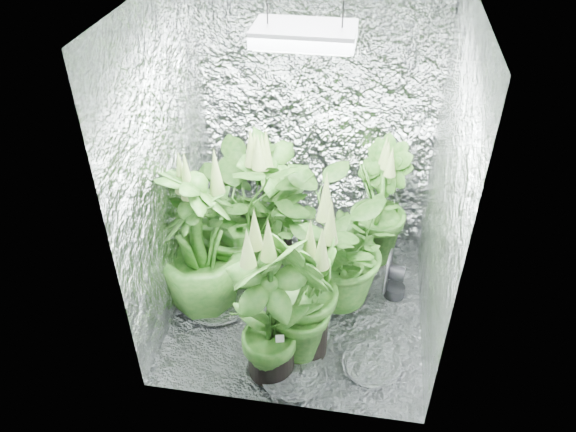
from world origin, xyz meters
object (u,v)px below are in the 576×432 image
(plant_c, at_px, (377,205))
(circulation_fan, at_px, (392,278))
(plant_b, at_px, (272,201))
(plant_f, at_px, (270,309))
(grow_lamp, at_px, (304,35))
(plant_g, at_px, (305,293))
(plant_d, at_px, (199,242))
(plant_a, at_px, (243,211))
(plant_e, at_px, (336,249))

(plant_c, bearing_deg, circulation_fan, -70.84)
(plant_c, distance_m, circulation_fan, 0.52)
(plant_b, bearing_deg, plant_f, -80.08)
(grow_lamp, xyz_separation_m, plant_g, (0.08, -0.39, -1.35))
(plant_d, distance_m, plant_g, 0.77)
(plant_d, height_order, plant_g, plant_d)
(plant_d, xyz_separation_m, plant_f, (0.54, -0.48, -0.01))
(grow_lamp, height_order, circulation_fan, grow_lamp)
(plant_a, bearing_deg, circulation_fan, -4.46)
(plant_b, xyz_separation_m, plant_d, (-0.36, -0.56, 0.04))
(plant_e, bearing_deg, plant_a, 162.54)
(plant_d, bearing_deg, plant_a, 60.33)
(plant_f, bearing_deg, plant_e, 64.07)
(plant_c, bearing_deg, plant_g, -111.32)
(plant_d, bearing_deg, plant_c, 31.83)
(plant_e, bearing_deg, plant_d, -170.11)
(grow_lamp, distance_m, circulation_fan, 1.79)
(plant_b, height_order, plant_f, plant_f)
(plant_a, relative_size, circulation_fan, 3.29)
(plant_d, bearing_deg, plant_b, 57.34)
(plant_e, bearing_deg, grow_lamp, -165.09)
(plant_a, xyz_separation_m, plant_g, (0.51, -0.65, -0.05))
(grow_lamp, relative_size, plant_e, 0.52)
(plant_a, height_order, plant_e, plant_a)
(plant_a, bearing_deg, plant_e, -17.46)
(grow_lamp, distance_m, plant_f, 1.43)
(plant_b, bearing_deg, plant_e, -39.90)
(plant_a, bearing_deg, plant_c, 20.06)
(plant_a, relative_size, plant_e, 1.23)
(plant_d, distance_m, plant_f, 0.72)
(plant_a, bearing_deg, plant_f, -67.91)
(plant_a, bearing_deg, plant_b, 52.68)
(plant_b, relative_size, plant_e, 1.11)
(plant_b, relative_size, circulation_fan, 2.97)
(plant_f, bearing_deg, plant_g, 47.91)
(plant_a, distance_m, plant_b, 0.26)
(plant_a, xyz_separation_m, plant_c, (0.88, 0.32, -0.08))
(plant_f, bearing_deg, plant_a, 112.09)
(circulation_fan, bearing_deg, plant_a, -175.10)
(plant_c, distance_m, plant_g, 1.04)
(grow_lamp, xyz_separation_m, circulation_fan, (0.60, 0.18, -1.67))
(plant_e, bearing_deg, plant_f, -115.93)
(grow_lamp, relative_size, plant_b, 0.47)
(plant_c, distance_m, plant_d, 1.28)
(plant_b, relative_size, plant_g, 1.02)
(plant_e, relative_size, plant_g, 0.92)
(grow_lamp, height_order, plant_e, grow_lamp)
(plant_f, height_order, circulation_fan, plant_f)
(plant_a, relative_size, plant_d, 1.04)
(plant_e, height_order, plant_f, plant_f)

